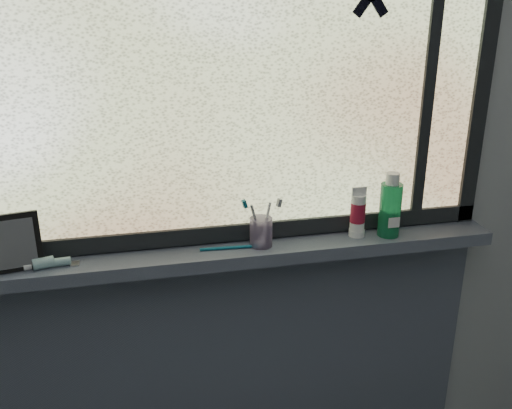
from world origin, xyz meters
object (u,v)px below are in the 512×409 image
object	(u,v)px
mouthwash_bottle	(390,205)
toothbrush_cup	(261,232)
vanity_mirror	(16,242)
cream_tube	(358,210)

from	to	relation	value
mouthwash_bottle	toothbrush_cup	bearing A→B (deg)	178.67
mouthwash_bottle	vanity_mirror	bearing A→B (deg)	179.79
toothbrush_cup	cream_tube	distance (m)	0.31
vanity_mirror	cream_tube	xyz separation A→B (m)	(0.97, 0.01, 0.00)
toothbrush_cup	cream_tube	bearing A→B (deg)	1.47
toothbrush_cup	mouthwash_bottle	bearing A→B (deg)	-1.33
vanity_mirror	cream_tube	size ratio (longest dim) A/B	1.41
vanity_mirror	mouthwash_bottle	xyz separation A→B (m)	(1.07, -0.00, 0.02)
toothbrush_cup	cream_tube	world-z (taller)	cream_tube
vanity_mirror	toothbrush_cup	bearing A→B (deg)	-9.45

